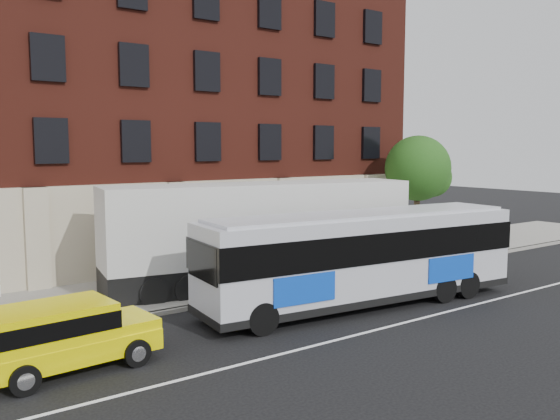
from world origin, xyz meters
TOP-DOWN VIEW (x-y plane):
  - ground at (0.00, 0.00)m, footprint 120.00×120.00m
  - sidewalk at (0.00, 9.00)m, footprint 60.00×6.00m
  - kerb at (0.00, 6.00)m, footprint 60.00×0.25m
  - lane_line at (0.00, 0.50)m, footprint 60.00×0.12m
  - building at (-0.01, 16.92)m, footprint 30.00×12.10m
  - street_tree at (13.54, 9.48)m, footprint 3.60×3.60m
  - city_bus at (3.01, 2.84)m, footprint 12.58×3.90m
  - yellow_suv at (-7.56, 2.76)m, footprint 4.68×2.27m
  - shipping_container at (1.72, 7.41)m, footprint 13.02×4.77m

SIDE VIEW (x-z plane):
  - ground at x=0.00m, z-range 0.00..0.00m
  - lane_line at x=0.00m, z-range 0.00..0.01m
  - sidewalk at x=0.00m, z-range 0.00..0.15m
  - kerb at x=0.00m, z-range 0.00..0.15m
  - yellow_suv at x=-7.56m, z-range 0.13..1.89m
  - city_bus at x=3.01m, z-range 0.18..3.57m
  - shipping_container at x=1.72m, z-range -0.02..4.23m
  - street_tree at x=13.54m, z-range 1.31..7.51m
  - building at x=-0.01m, z-range 0.08..15.08m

